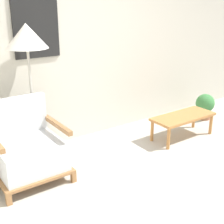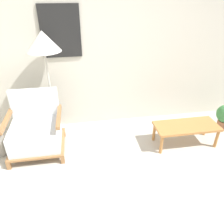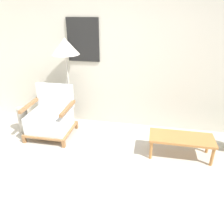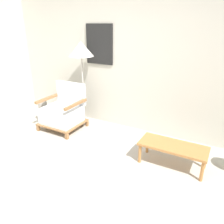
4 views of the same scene
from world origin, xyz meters
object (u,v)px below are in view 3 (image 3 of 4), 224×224
Objects in this scene: armchair at (51,118)px; floor_lamp at (65,50)px; vase at (24,120)px; coffee_table at (181,139)px.

floor_lamp reaches higher than armchair.
armchair is 0.53× the size of floor_lamp.
armchair is at bearing 0.50° from vase.
floor_lamp reaches higher than vase.
armchair is at bearing 174.57° from coffee_table.
floor_lamp is (0.23, 0.37, 1.09)m from armchair.
vase is (-0.53, -0.00, -0.09)m from armchair.
floor_lamp is at bearing 163.54° from coffee_table.
coffee_table is 1.97× the size of vase.
coffee_table is at bearing -4.27° from vase.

